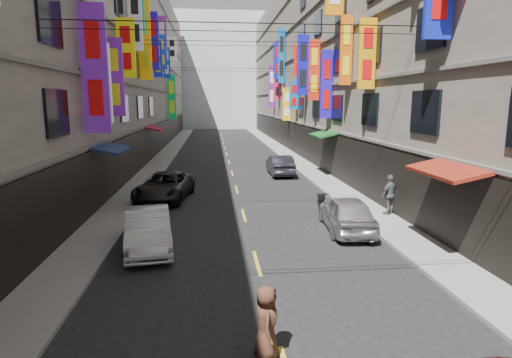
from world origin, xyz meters
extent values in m
cube|color=slate|center=(-6.00, 42.00, 0.06)|extent=(2.00, 90.00, 0.12)
cube|color=slate|center=(6.00, 42.00, 0.06)|extent=(2.00, 90.00, 0.12)
cube|color=gray|center=(-12.00, 42.00, 9.50)|extent=(10.00, 90.00, 19.00)
cube|color=black|center=(-6.95, 42.00, 1.50)|extent=(0.12, 85.50, 3.00)
cube|color=#66635E|center=(-6.94, 42.00, 3.20)|extent=(0.16, 90.00, 0.14)
cube|color=#66635E|center=(-6.94, 42.00, 6.40)|extent=(0.16, 90.00, 0.14)
cube|color=#66635E|center=(-6.94, 42.00, 9.60)|extent=(0.16, 90.00, 0.14)
cube|color=#66635E|center=(-6.94, 42.00, 12.80)|extent=(0.16, 90.00, 0.14)
cube|color=gray|center=(12.00, 42.00, 9.50)|extent=(10.00, 90.00, 19.00)
cube|color=black|center=(6.95, 42.00, 1.50)|extent=(0.12, 85.50, 3.00)
cube|color=#66635E|center=(6.94, 42.00, 3.20)|extent=(0.16, 90.00, 0.14)
cube|color=#66635E|center=(6.94, 42.00, 6.40)|extent=(0.16, 90.00, 0.14)
cube|color=#66635E|center=(6.94, 42.00, 9.60)|extent=(0.16, 90.00, 0.14)
cube|color=#66635E|center=(6.94, 42.00, 12.80)|extent=(0.16, 90.00, 0.14)
cube|color=#ACB5C0|center=(0.00, 92.00, 11.00)|extent=(18.00, 8.00, 22.00)
cube|color=#611C9C|center=(-6.35, 24.18, 6.58)|extent=(1.11, 0.18, 5.41)
cylinder|color=black|center=(-6.40, 24.18, 6.58)|extent=(1.21, 0.08, 0.08)
cube|color=white|center=(-6.51, 26.07, 6.06)|extent=(0.77, 0.18, 3.70)
cylinder|color=black|center=(-6.56, 26.07, 6.06)|extent=(0.87, 0.08, 0.08)
cube|color=orange|center=(6.46, 26.45, 7.59)|extent=(0.89, 0.18, 3.47)
cylinder|color=black|center=(6.51, 26.45, 7.59)|extent=(0.99, 0.08, 0.08)
cube|color=#641A92|center=(-6.42, 28.23, 6.46)|extent=(0.95, 0.18, 3.98)
cylinder|color=black|center=(-6.47, 28.23, 6.46)|extent=(1.05, 0.08, 0.08)
cube|color=#D8560C|center=(6.54, 30.24, 8.19)|extent=(0.72, 0.18, 3.99)
cylinder|color=black|center=(6.59, 30.24, 8.19)|extent=(0.82, 0.08, 0.08)
cube|color=#D1C90B|center=(-6.37, 31.56, 8.32)|extent=(1.05, 0.18, 3.43)
cylinder|color=black|center=(-6.42, 31.56, 8.32)|extent=(1.15, 0.08, 0.08)
cube|color=#2210C0|center=(6.50, 34.36, 6.39)|extent=(0.80, 0.18, 4.62)
cylinder|color=black|center=(6.55, 34.36, 6.39)|extent=(0.90, 0.08, 0.08)
cube|color=silver|center=(-6.45, 35.82, 10.70)|extent=(0.89, 0.18, 4.05)
cylinder|color=black|center=(-6.50, 35.82, 10.70)|extent=(0.99, 0.08, 0.08)
cube|color=#0DA09D|center=(-6.51, 37.79, 12.07)|extent=(0.77, 0.18, 4.04)
cylinder|color=black|center=(-6.56, 37.79, 12.07)|extent=(0.87, 0.08, 0.08)
cube|color=red|center=(6.47, 37.96, 7.60)|extent=(0.86, 0.18, 4.54)
cylinder|color=black|center=(6.52, 37.96, 7.60)|extent=(0.96, 0.08, 0.08)
cube|color=#FFB60E|center=(-6.43, 39.52, 9.81)|extent=(0.94, 0.18, 5.85)
cylinder|color=black|center=(-6.48, 39.52, 9.81)|extent=(1.04, 0.08, 0.08)
cube|color=#110FB3|center=(6.42, 41.88, 8.31)|extent=(0.97, 0.18, 5.03)
cylinder|color=black|center=(6.47, 41.88, 8.31)|extent=(1.07, 0.08, 0.08)
cube|color=#1A0D99|center=(-6.41, 44.13, 10.40)|extent=(0.98, 0.18, 4.90)
cylinder|color=black|center=(-6.46, 44.13, 10.40)|extent=(1.08, 0.08, 0.08)
cube|color=red|center=(6.50, 44.43, 8.89)|extent=(0.81, 0.18, 2.85)
cylinder|color=black|center=(6.55, 44.43, 8.89)|extent=(0.91, 0.08, 0.08)
cube|color=#0D65A0|center=(6.47, 46.15, 5.83)|extent=(0.86, 0.18, 2.69)
cylinder|color=black|center=(6.52, 46.15, 5.83)|extent=(0.96, 0.08, 0.08)
cube|color=#0F22B9|center=(-6.49, 47.85, 9.24)|extent=(0.81, 0.18, 3.39)
cylinder|color=black|center=(-6.54, 47.85, 9.24)|extent=(0.91, 0.08, 0.08)
cube|color=#103FC2|center=(-6.39, 50.35, 10.18)|extent=(1.01, 0.18, 3.40)
cylinder|color=black|center=(-6.44, 50.35, 10.18)|extent=(1.11, 0.08, 0.08)
cube|color=#EEA20D|center=(6.46, 50.05, 4.96)|extent=(0.89, 0.18, 3.45)
cylinder|color=black|center=(6.51, 50.05, 4.96)|extent=(0.99, 0.08, 0.08)
cube|color=#8A1B94|center=(-6.41, 51.55, 11.70)|extent=(0.97, 0.18, 4.39)
cylinder|color=black|center=(-6.46, 51.55, 11.70)|extent=(1.07, 0.08, 0.08)
cube|color=#0C5299|center=(6.53, 54.26, 10.31)|extent=(0.75, 0.18, 5.97)
cylinder|color=black|center=(6.58, 54.26, 10.31)|extent=(0.85, 0.08, 0.08)
cube|color=#0D2FA1|center=(-6.52, 56.44, 9.66)|extent=(0.76, 0.18, 3.50)
cylinder|color=black|center=(-6.57, 56.44, 9.66)|extent=(0.86, 0.08, 0.08)
cube|color=#1B10C1|center=(6.40, 56.34, 10.02)|extent=(1.00, 0.18, 4.25)
cylinder|color=black|center=(6.45, 56.34, 10.02)|extent=(1.10, 0.08, 0.08)
cube|color=#F5174B|center=(6.53, 57.68, 7.28)|extent=(0.75, 0.18, 3.56)
cylinder|color=black|center=(6.58, 57.68, 7.28)|extent=(0.85, 0.08, 0.08)
cube|color=#0E9C48|center=(-6.40, 59.89, 5.77)|extent=(1.00, 0.18, 5.48)
cylinder|color=black|center=(-6.45, 59.89, 5.77)|extent=(1.10, 0.08, 0.08)
cube|color=white|center=(-6.36, 62.34, 11.96)|extent=(1.07, 0.18, 2.79)
cylinder|color=black|center=(-6.41, 62.34, 11.96)|extent=(1.17, 0.08, 0.08)
cube|color=#6F1781|center=(6.49, 62.14, 7.20)|extent=(0.82, 0.18, 5.54)
cylinder|color=black|center=(6.54, 62.14, 7.20)|extent=(0.92, 0.08, 0.08)
cube|color=maroon|center=(6.30, 18.00, 3.00)|extent=(1.39, 3.20, 0.41)
cube|color=navy|center=(-6.30, 26.00, 3.00)|extent=(1.39, 3.20, 0.41)
cube|color=#15501A|center=(6.30, 34.00, 3.00)|extent=(1.39, 3.20, 0.41)
cube|color=maroon|center=(-6.30, 42.00, 3.00)|extent=(1.39, 3.20, 0.41)
cylinder|color=black|center=(0.00, 22.00, 8.20)|extent=(14.00, 0.04, 0.04)
cylinder|color=black|center=(0.00, 36.00, 9.40)|extent=(14.00, 0.04, 0.04)
cylinder|color=black|center=(0.00, 50.00, 8.60)|extent=(14.00, 0.04, 0.04)
cube|color=gold|center=(0.00, 18.00, 0.01)|extent=(0.12, 2.20, 0.01)
cube|color=gold|center=(0.00, 24.00, 0.01)|extent=(0.12, 2.20, 0.01)
cube|color=gold|center=(0.00, 30.00, 0.01)|extent=(0.12, 2.20, 0.01)
cube|color=gold|center=(0.00, 36.00, 0.01)|extent=(0.12, 2.20, 0.01)
cube|color=gold|center=(0.00, 42.00, 0.01)|extent=(0.12, 2.20, 0.01)
cube|color=gold|center=(0.00, 48.00, 0.01)|extent=(0.12, 2.20, 0.01)
cube|color=gold|center=(0.00, 54.00, 0.01)|extent=(0.12, 2.20, 0.01)
cube|color=gold|center=(0.00, 60.00, 0.01)|extent=(0.12, 2.20, 0.01)
cube|color=gold|center=(0.00, 66.00, 0.01)|extent=(0.12, 2.20, 0.01)
cube|color=gold|center=(0.00, 72.00, 0.01)|extent=(0.12, 2.20, 0.01)
cube|color=gold|center=(0.00, 78.00, 0.01)|extent=(0.12, 2.20, 0.01)
cylinder|color=black|center=(3.61, 23.42, 0.25)|extent=(0.19, 0.51, 0.50)
cylinder|color=black|center=(3.80, 24.70, 0.25)|extent=(0.19, 0.51, 0.50)
cube|color=black|center=(3.71, 24.06, 0.40)|extent=(0.48, 1.33, 0.18)
cube|color=black|center=(3.74, 24.31, 0.75)|extent=(0.39, 0.59, 0.22)
cylinder|color=black|center=(3.63, 23.52, 0.70)|extent=(0.13, 0.36, 0.88)
cylinder|color=black|center=(3.63, 23.52, 1.05)|extent=(0.50, 0.13, 0.06)
imported|color=silver|center=(-3.73, 19.73, 0.72)|extent=(2.18, 4.55, 1.44)
imported|color=black|center=(-4.00, 27.65, 0.73)|extent=(3.21, 5.56, 1.46)
imported|color=silver|center=(4.00, 21.17, 0.74)|extent=(2.07, 4.45, 1.47)
imported|color=#222229|center=(3.40, 34.85, 0.72)|extent=(1.55, 4.39, 1.44)
imported|color=#4F4F51|center=(6.60, 23.07, 1.04)|extent=(1.24, 1.09, 1.85)
imported|color=#47291C|center=(-0.36, 12.71, 0.79)|extent=(0.59, 0.82, 1.59)
camera|label=1|loc=(-1.37, 4.78, 5.20)|focal=30.00mm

